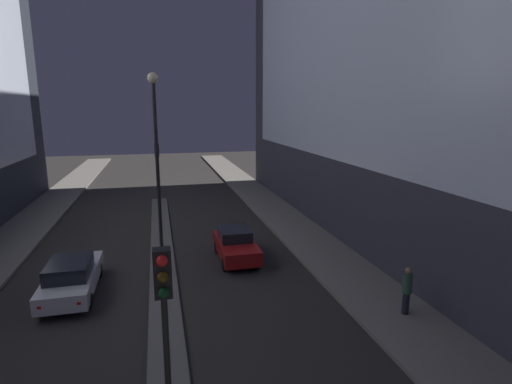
% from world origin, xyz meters
% --- Properties ---
extents(median_strip, '(1.18, 29.59, 0.15)m').
position_xyz_m(median_strip, '(0.00, 15.79, 0.07)').
color(median_strip, '#66605B').
rests_on(median_strip, ground).
extents(traffic_light_near, '(0.32, 0.42, 5.06)m').
position_xyz_m(traffic_light_near, '(0.00, 3.81, 3.83)').
color(traffic_light_near, black).
rests_on(traffic_light_near, median_strip).
extents(traffic_light_mid, '(0.32, 0.42, 5.06)m').
position_xyz_m(traffic_light_mid, '(0.00, 25.29, 3.83)').
color(traffic_light_mid, black).
rests_on(traffic_light_mid, median_strip).
extents(street_lamp, '(0.48, 0.48, 8.96)m').
position_xyz_m(street_lamp, '(0.00, 15.27, 5.90)').
color(street_lamp, black).
rests_on(street_lamp, median_strip).
extents(car_left_lane, '(1.88, 4.78, 1.57)m').
position_xyz_m(car_left_lane, '(-3.67, 13.74, 0.79)').
color(car_left_lane, silver).
rests_on(car_left_lane, ground).
extents(car_right_lane, '(1.80, 4.06, 1.55)m').
position_xyz_m(car_right_lane, '(3.67, 16.01, 0.78)').
color(car_right_lane, maroon).
rests_on(car_right_lane, ground).
extents(pedestrian_on_right_sidewalk, '(0.34, 0.34, 1.81)m').
position_xyz_m(pedestrian_on_right_sidewalk, '(8.63, 8.79, 1.13)').
color(pedestrian_on_right_sidewalk, black).
rests_on(pedestrian_on_right_sidewalk, sidewalk_right).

